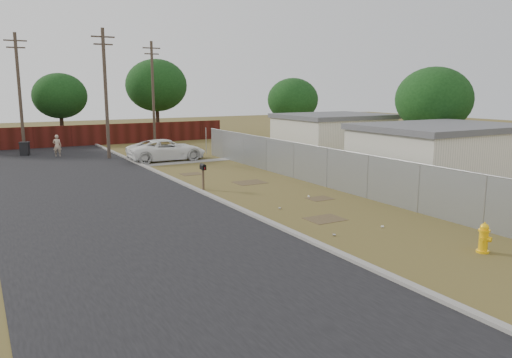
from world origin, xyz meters
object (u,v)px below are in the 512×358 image
mailbox (203,169)px  pedestrian (57,146)px  fire_hydrant (484,238)px  trash_bin (25,148)px  pickup_truck (167,150)px

mailbox → pedestrian: 16.94m
fire_hydrant → mailbox: 13.55m
pedestrian → trash_bin: size_ratio=1.59×
pickup_truck → pedestrian: 8.60m
pedestrian → trash_bin: bearing=-26.9°
pedestrian → trash_bin: (-2.02, 1.85, -0.28)m
mailbox → pickup_truck: 10.63m
pickup_truck → trash_bin: pickup_truck is taller
fire_hydrant → pedestrian: (-8.07, 29.38, 0.36)m
mailbox → trash_bin: 19.32m
mailbox → pickup_truck: pickup_truck is taller
fire_hydrant → trash_bin: 32.83m
mailbox → pedestrian: (-4.45, 16.34, -0.22)m
mailbox → pedestrian: bearing=105.2°
fire_hydrant → trash_bin: (-10.09, 31.24, 0.07)m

